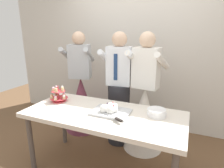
% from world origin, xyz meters
% --- Properties ---
extents(rear_wall, '(5.20, 0.10, 2.90)m').
position_xyz_m(rear_wall, '(0.00, 1.42, 1.45)').
color(rear_wall, beige).
rests_on(rear_wall, ground_plane).
extents(dessert_table, '(1.80, 0.80, 0.78)m').
position_xyz_m(dessert_table, '(0.00, 0.00, 0.70)').
color(dessert_table, silver).
rests_on(dessert_table, ground_plane).
extents(cupcake_stand, '(0.23, 0.23, 0.21)m').
position_xyz_m(cupcake_stand, '(-0.69, 0.09, 0.86)').
color(cupcake_stand, '#D83F4C').
rests_on(cupcake_stand, dessert_table).
extents(main_cake_tray, '(0.42, 0.37, 0.12)m').
position_xyz_m(main_cake_tray, '(0.08, 0.01, 0.82)').
color(main_cake_tray, silver).
rests_on(main_cake_tray, dessert_table).
extents(plate_stack, '(0.21, 0.21, 0.08)m').
position_xyz_m(plate_stack, '(0.57, 0.15, 0.81)').
color(plate_stack, white).
rests_on(plate_stack, dessert_table).
extents(person_groom, '(0.51, 0.54, 1.66)m').
position_xyz_m(person_groom, '(-0.07, 0.67, 0.75)').
color(person_groom, '#232328').
rests_on(person_groom, ground_plane).
extents(person_bride, '(0.56, 0.56, 1.66)m').
position_xyz_m(person_bride, '(0.31, 0.66, 0.58)').
color(person_bride, white).
rests_on(person_bride, ground_plane).
extents(person_guest, '(0.60, 0.60, 1.66)m').
position_xyz_m(person_guest, '(-0.80, 0.80, 0.58)').
color(person_guest, brown).
rests_on(person_guest, ground_plane).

